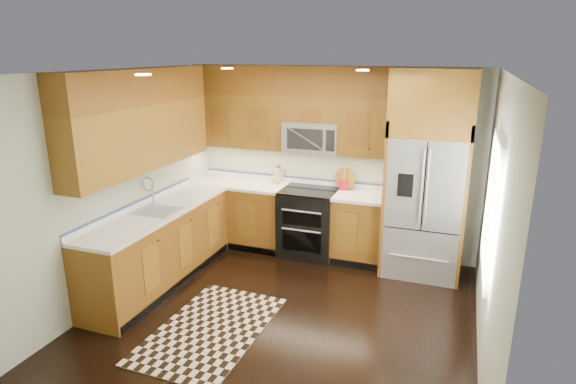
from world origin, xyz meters
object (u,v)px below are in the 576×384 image
(rug, at_px, (211,329))
(knife_block, at_px, (279,175))
(range, at_px, (309,223))
(refrigerator, at_px, (427,175))
(utensil_crock, at_px, (344,182))

(rug, distance_m, knife_block, 2.68)
(rug, relative_size, knife_block, 6.46)
(range, xyz_separation_m, refrigerator, (1.55, -0.04, 0.83))
(range, bearing_deg, refrigerator, -1.40)
(refrigerator, distance_m, knife_block, 2.13)
(range, xyz_separation_m, rug, (-0.35, -2.22, -0.46))
(rug, xyz_separation_m, knife_block, (-0.19, 2.46, 1.04))
(rug, distance_m, utensil_crock, 2.74)
(range, bearing_deg, rug, -99.07)
(rug, bearing_deg, refrigerator, 50.07)
(rug, height_order, knife_block, knife_block)
(rug, relative_size, utensil_crock, 5.48)
(refrigerator, bearing_deg, range, 178.60)
(range, bearing_deg, utensil_crock, 23.97)
(knife_block, bearing_deg, utensil_crock, -2.81)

